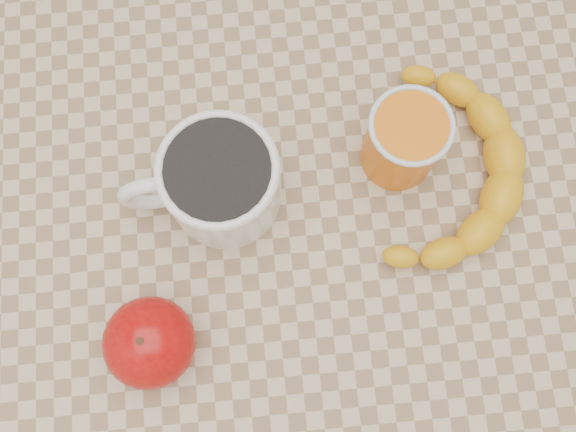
{
  "coord_description": "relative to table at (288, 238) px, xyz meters",
  "views": [
    {
      "loc": [
        -0.01,
        -0.14,
        1.36
      ],
      "look_at": [
        0.0,
        0.0,
        0.77
      ],
      "focal_mm": 40.0,
      "sensor_mm": 36.0,
      "label": 1
    }
  ],
  "objects": [
    {
      "name": "ground",
      "position": [
        0.0,
        0.0,
        -0.66
      ],
      "size": [
        3.0,
        3.0,
        0.0
      ],
      "primitive_type": "plane",
      "color": "tan",
      "rests_on": "ground"
    },
    {
      "name": "table",
      "position": [
        0.0,
        0.0,
        0.0
      ],
      "size": [
        0.8,
        0.8,
        0.75
      ],
      "color": "tan",
      "rests_on": "ground"
    },
    {
      "name": "coffee_mug",
      "position": [
        -0.06,
        0.03,
        0.14
      ],
      "size": [
        0.15,
        0.12,
        0.09
      ],
      "color": "white",
      "rests_on": "table"
    },
    {
      "name": "orange_juice_glass",
      "position": [
        0.11,
        0.06,
        0.13
      ],
      "size": [
        0.08,
        0.08,
        0.09
      ],
      "color": "#DE6507",
      "rests_on": "table"
    },
    {
      "name": "apple",
      "position": [
        -0.13,
        -0.11,
        0.12
      ],
      "size": [
        0.1,
        0.1,
        0.08
      ],
      "color": "#910408",
      "rests_on": "table"
    },
    {
      "name": "banana",
      "position": [
        0.16,
        0.03,
        0.11
      ],
      "size": [
        0.35,
        0.37,
        0.04
      ],
      "primitive_type": null,
      "rotation": [
        0.0,
        0.0,
        -0.4
      ],
      "color": "gold",
      "rests_on": "table"
    }
  ]
}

